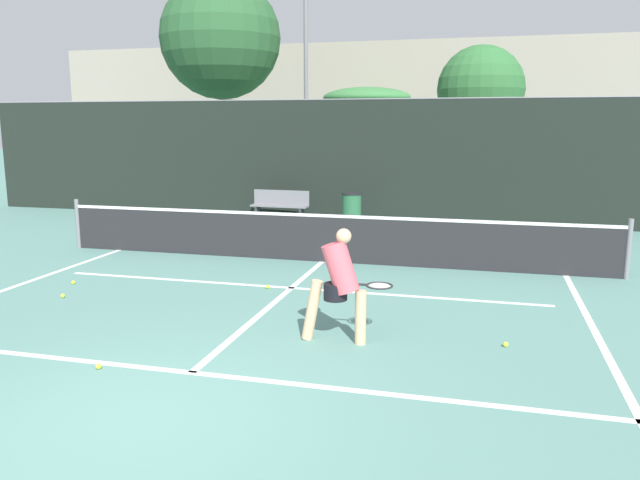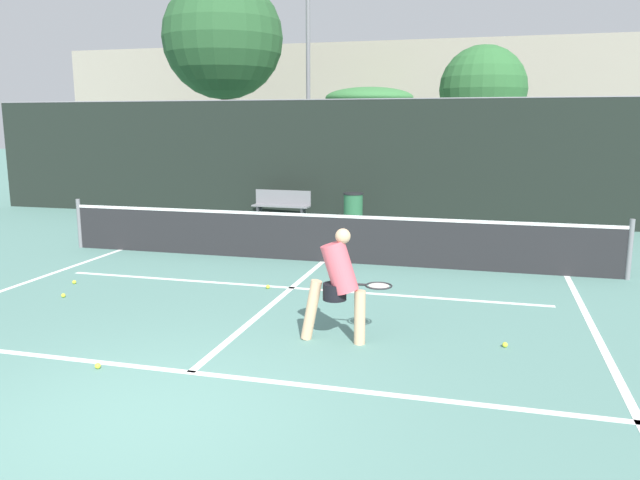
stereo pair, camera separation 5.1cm
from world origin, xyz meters
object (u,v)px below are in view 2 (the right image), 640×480
(parked_car, at_px, (268,182))
(trash_bin, at_px, (353,210))
(courtside_bench, at_px, (282,205))
(player_practicing, at_px, (339,281))

(parked_car, bearing_deg, trash_bin, -51.35)
(courtside_bench, height_order, parked_car, parked_car)
(player_practicing, distance_m, parked_car, 15.20)
(courtside_bench, distance_m, trash_bin, 2.12)
(courtside_bench, bearing_deg, parked_car, 115.67)
(player_practicing, height_order, parked_car, player_practicing)
(trash_bin, relative_size, parked_car, 0.22)
(player_practicing, xyz_separation_m, trash_bin, (-1.65, 8.63, -0.33))
(courtside_bench, relative_size, trash_bin, 1.81)
(courtside_bench, xyz_separation_m, trash_bin, (2.09, -0.36, -0.02))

